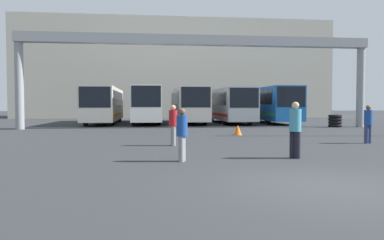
% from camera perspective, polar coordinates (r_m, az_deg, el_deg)
% --- Properties ---
extents(ground_plane, '(200.00, 200.00, 0.00)m').
position_cam_1_polar(ground_plane, '(8.51, 19.18, -9.55)').
color(ground_plane, '#2D3033').
extents(building_backdrop, '(42.27, 12.00, 13.19)m').
position_cam_1_polar(building_backdrop, '(54.91, -2.69, 7.41)').
color(building_backdrop, '#B7B2A3').
rests_on(building_backdrop, ground).
extents(overhead_gantry, '(26.04, 0.80, 6.83)m').
position_cam_1_polar(overhead_gantry, '(28.04, 1.03, 10.44)').
color(overhead_gantry, gray).
rests_on(overhead_gantry, ground).
extents(bus_slot_0, '(2.61, 11.97, 3.23)m').
position_cam_1_polar(bus_slot_0, '(35.37, -13.22, 2.47)').
color(bus_slot_0, beige).
rests_on(bus_slot_0, ground).
extents(bus_slot_1, '(2.51, 12.49, 3.32)m').
position_cam_1_polar(bus_slot_1, '(35.39, -6.91, 2.60)').
color(bus_slot_1, silver).
rests_on(bus_slot_1, ground).
extents(bus_slot_2, '(2.57, 12.09, 3.25)m').
position_cam_1_polar(bus_slot_2, '(35.37, -0.60, 2.55)').
color(bus_slot_2, beige).
rests_on(bus_slot_2, ground).
extents(bus_slot_3, '(2.60, 11.53, 3.20)m').
position_cam_1_polar(bus_slot_3, '(35.71, 5.67, 2.49)').
color(bus_slot_3, '#999EA5').
rests_on(bus_slot_3, ground).
extents(bus_slot_4, '(2.62, 11.72, 3.32)m').
position_cam_1_polar(bus_slot_4, '(36.81, 11.57, 2.57)').
color(bus_slot_4, '#1959A5').
rests_on(bus_slot_4, ground).
extents(pedestrian_far_center, '(0.34, 0.34, 1.63)m').
position_cam_1_polar(pedestrian_far_center, '(11.41, -1.54, -2.04)').
color(pedestrian_far_center, gray).
rests_on(pedestrian_far_center, ground).
extents(pedestrian_mid_right, '(0.36, 0.36, 1.73)m').
position_cam_1_polar(pedestrian_mid_right, '(15.84, -2.90, -0.63)').
color(pedestrian_mid_right, gray).
rests_on(pedestrian_mid_right, ground).
extents(pedestrian_mid_left, '(0.36, 0.36, 1.72)m').
position_cam_1_polar(pedestrian_mid_left, '(18.52, 25.25, -0.43)').
color(pedestrian_mid_left, navy).
rests_on(pedestrian_mid_left, ground).
extents(pedestrian_near_center, '(0.38, 0.38, 1.83)m').
position_cam_1_polar(pedestrian_near_center, '(12.54, 15.45, -1.23)').
color(pedestrian_near_center, black).
rests_on(pedestrian_near_center, ground).
extents(traffic_cone, '(0.48, 0.48, 0.58)m').
position_cam_1_polar(traffic_cone, '(21.60, 6.98, -1.51)').
color(traffic_cone, orange).
rests_on(traffic_cone, ground).
extents(tire_stack, '(1.04, 1.04, 0.96)m').
position_cam_1_polar(tire_stack, '(31.12, 20.97, -0.13)').
color(tire_stack, black).
rests_on(tire_stack, ground).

